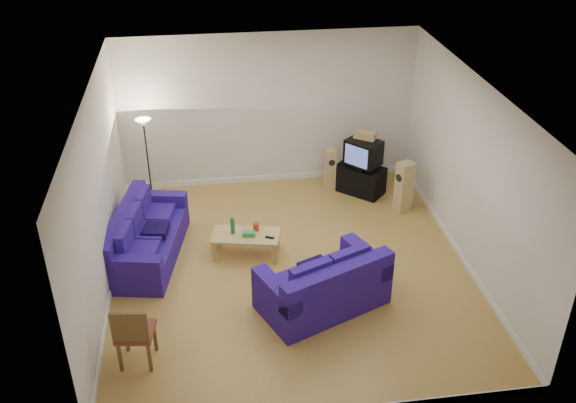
{
  "coord_description": "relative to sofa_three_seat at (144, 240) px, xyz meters",
  "views": [
    {
      "loc": [
        -1.31,
        -8.84,
        6.52
      ],
      "look_at": [
        0.0,
        0.4,
        1.1
      ],
      "focal_mm": 40.0,
      "sensor_mm": 36.0,
      "label": 1
    }
  ],
  "objects": [
    {
      "name": "dining_chair",
      "position": [
        0.02,
        -2.68,
        0.25
      ],
      "size": [
        0.56,
        0.56,
        1.04
      ],
      "rotation": [
        0.0,
        0.0,
        -0.14
      ],
      "color": "brown",
      "rests_on": "ground"
    },
    {
      "name": "floor_lamp",
      "position": [
        0.04,
        1.97,
        1.14
      ],
      "size": [
        0.3,
        0.3,
        1.78
      ],
      "color": "black",
      "rests_on": "ground"
    },
    {
      "name": "room",
      "position": [
        2.49,
        -0.73,
        1.21
      ],
      "size": [
        6.01,
        6.51,
        3.21
      ],
      "color": "olive",
      "rests_on": "ground"
    },
    {
      "name": "sofa_loveseat",
      "position": [
        2.85,
        -1.81,
        0.03
      ],
      "size": [
        2.19,
        1.75,
        0.96
      ],
      "rotation": [
        0.0,
        0.0,
        0.41
      ],
      "color": "#1F0B67",
      "rests_on": "ground"
    },
    {
      "name": "television",
      "position": [
        4.29,
        1.69,
        0.6
      ],
      "size": [
        0.8,
        0.82,
        0.51
      ],
      "rotation": [
        0.0,
        0.0,
        -0.84
      ],
      "color": "black",
      "rests_on": "av_receiver"
    },
    {
      "name": "red_canister",
      "position": [
        1.95,
        -0.09,
        0.16
      ],
      "size": [
        0.13,
        0.13,
        0.14
      ],
      "primitive_type": "cylinder",
      "rotation": [
        0.0,
        0.0,
        -0.35
      ],
      "color": "red",
      "rests_on": "coffee_table"
    },
    {
      "name": "tissue_box",
      "position": [
        1.81,
        -0.26,
        0.13
      ],
      "size": [
        0.23,
        0.15,
        0.09
      ],
      "primitive_type": "cube",
      "rotation": [
        0.0,
        0.0,
        -0.16
      ],
      "color": "green",
      "rests_on": "coffee_table"
    },
    {
      "name": "coffee_table",
      "position": [
        1.76,
        -0.2,
        0.04
      ],
      "size": [
        1.26,
        0.82,
        0.42
      ],
      "rotation": [
        0.0,
        0.0,
        -0.22
      ],
      "color": "tan",
      "rests_on": "ground"
    },
    {
      "name": "tv_stand",
      "position": [
        4.29,
        1.74,
        -0.04
      ],
      "size": [
        1.06,
        1.03,
        0.58
      ],
      "primitive_type": "cube",
      "rotation": [
        0.0,
        0.0,
        -0.74
      ],
      "color": "black",
      "rests_on": "ground"
    },
    {
      "name": "centre_speaker",
      "position": [
        4.33,
        1.77,
        0.93
      ],
      "size": [
        0.46,
        0.39,
        0.15
      ],
      "primitive_type": "cube",
      "rotation": [
        0.0,
        0.0,
        -0.62
      ],
      "color": "tan",
      "rests_on": "television"
    },
    {
      "name": "remote",
      "position": [
        2.16,
        -0.37,
        0.1
      ],
      "size": [
        0.16,
        0.11,
        0.02
      ],
      "primitive_type": "cube",
      "rotation": [
        0.0,
        0.0,
        -0.44
      ],
      "color": "black",
      "rests_on": "coffee_table"
    },
    {
      "name": "speaker_right",
      "position": [
        4.93,
        0.89,
        0.19
      ],
      "size": [
        0.38,
        0.34,
        1.04
      ],
      "rotation": [
        0.0,
        0.0,
        -1.16
      ],
      "color": "tan",
      "rests_on": "ground"
    },
    {
      "name": "av_receiver",
      "position": [
        4.24,
        1.74,
        0.3
      ],
      "size": [
        0.53,
        0.54,
        0.1
      ],
      "primitive_type": "cube",
      "rotation": [
        0.0,
        0.0,
        -0.9
      ],
      "color": "black",
      "rests_on": "tv_stand"
    },
    {
      "name": "sofa_three_seat",
      "position": [
        0.0,
        0.0,
        0.0
      ],
      "size": [
        1.42,
        2.46,
        0.9
      ],
      "rotation": [
        0.0,
        0.0,
        -1.76
      ],
      "color": "#1F0B67",
      "rests_on": "ground"
    },
    {
      "name": "speaker_left",
      "position": [
        3.69,
        1.97,
        0.12
      ],
      "size": [
        0.22,
        0.29,
        0.91
      ],
      "rotation": [
        0.0,
        0.0,
        0.05
      ],
      "color": "tan",
      "rests_on": "ground"
    },
    {
      "name": "bottle",
      "position": [
        1.54,
        -0.13,
        0.25
      ],
      "size": [
        0.08,
        0.08,
        0.31
      ],
      "primitive_type": "cylinder",
      "rotation": [
        0.0,
        0.0,
        0.04
      ],
      "color": "#197233",
      "rests_on": "coffee_table"
    }
  ]
}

